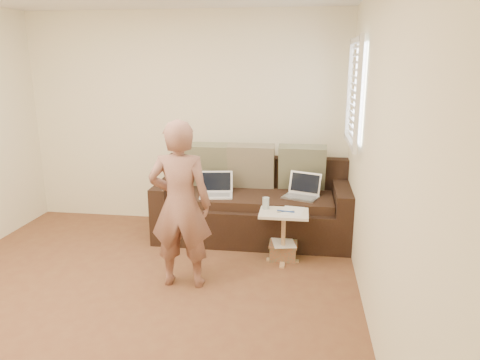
{
  "coord_description": "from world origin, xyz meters",
  "views": [
    {
      "loc": [
        1.43,
        -3.13,
        2.0
      ],
      "look_at": [
        0.8,
        1.4,
        0.78
      ],
      "focal_mm": 33.27,
      "sensor_mm": 36.0,
      "label": 1
    }
  ],
  "objects_px": {
    "laptop_silver": "(300,198)",
    "side_table": "(283,237)",
    "drinking_glass": "(266,203)",
    "sofa": "(253,202)",
    "person": "(180,205)",
    "laptop_white": "(216,196)",
    "striped_box": "(283,250)"
  },
  "relations": [
    {
      "from": "laptop_silver",
      "to": "side_table",
      "type": "bearing_deg",
      "value": -85.3
    },
    {
      "from": "laptop_silver",
      "to": "side_table",
      "type": "xyz_separation_m",
      "value": [
        -0.16,
        -0.57,
        -0.25
      ]
    },
    {
      "from": "drinking_glass",
      "to": "sofa",
      "type": "bearing_deg",
      "value": 108.65
    },
    {
      "from": "person",
      "to": "side_table",
      "type": "relative_size",
      "value": 2.85
    },
    {
      "from": "laptop_white",
      "to": "side_table",
      "type": "relative_size",
      "value": 0.68
    },
    {
      "from": "sofa",
      "to": "laptop_white",
      "type": "bearing_deg",
      "value": -158.8
    },
    {
      "from": "laptop_white",
      "to": "person",
      "type": "distance_m",
      "value": 1.13
    },
    {
      "from": "side_table",
      "to": "drinking_glass",
      "type": "distance_m",
      "value": 0.39
    },
    {
      "from": "sofa",
      "to": "striped_box",
      "type": "distance_m",
      "value": 0.77
    },
    {
      "from": "striped_box",
      "to": "laptop_silver",
      "type": "bearing_deg",
      "value": 71.85
    },
    {
      "from": "sofa",
      "to": "striped_box",
      "type": "relative_size",
      "value": 7.62
    },
    {
      "from": "laptop_white",
      "to": "person",
      "type": "xyz_separation_m",
      "value": [
        -0.11,
        -1.1,
        0.25
      ]
    },
    {
      "from": "laptop_silver",
      "to": "laptop_white",
      "type": "relative_size",
      "value": 1.01
    },
    {
      "from": "side_table",
      "to": "laptop_white",
      "type": "bearing_deg",
      "value": 147.89
    },
    {
      "from": "laptop_silver",
      "to": "laptop_white",
      "type": "distance_m",
      "value": 0.95
    },
    {
      "from": "sofa",
      "to": "side_table",
      "type": "bearing_deg",
      "value": -59.49
    },
    {
      "from": "person",
      "to": "laptop_white",
      "type": "bearing_deg",
      "value": -98.85
    },
    {
      "from": "laptop_silver",
      "to": "drinking_glass",
      "type": "relative_size",
      "value": 3.12
    },
    {
      "from": "person",
      "to": "striped_box",
      "type": "bearing_deg",
      "value": -146.06
    },
    {
      "from": "person",
      "to": "striped_box",
      "type": "relative_size",
      "value": 5.32
    },
    {
      "from": "side_table",
      "to": "person",
      "type": "bearing_deg",
      "value": -146.08
    },
    {
      "from": "drinking_glass",
      "to": "striped_box",
      "type": "bearing_deg",
      "value": 1.12
    },
    {
      "from": "drinking_glass",
      "to": "striped_box",
      "type": "distance_m",
      "value": 0.54
    },
    {
      "from": "sofa",
      "to": "drinking_glass",
      "type": "height_order",
      "value": "sofa"
    },
    {
      "from": "laptop_silver",
      "to": "side_table",
      "type": "distance_m",
      "value": 0.64
    },
    {
      "from": "person",
      "to": "laptop_silver",
      "type": "bearing_deg",
      "value": -135.33
    },
    {
      "from": "sofa",
      "to": "side_table",
      "type": "relative_size",
      "value": 4.08
    },
    {
      "from": "drinking_glass",
      "to": "striped_box",
      "type": "xyz_separation_m",
      "value": [
        0.19,
        0.0,
        -0.51
      ]
    },
    {
      "from": "laptop_silver",
      "to": "laptop_white",
      "type": "height_order",
      "value": "laptop_white"
    },
    {
      "from": "sofa",
      "to": "person",
      "type": "distance_m",
      "value": 1.4
    },
    {
      "from": "laptop_white",
      "to": "person",
      "type": "relative_size",
      "value": 0.24
    },
    {
      "from": "person",
      "to": "striped_box",
      "type": "xyz_separation_m",
      "value": [
        0.9,
        0.68,
        -0.68
      ]
    }
  ]
}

